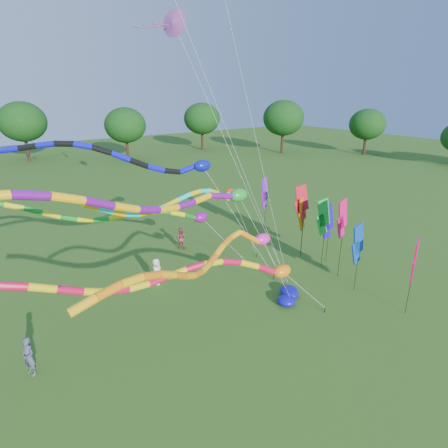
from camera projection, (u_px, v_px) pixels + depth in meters
ground at (308, 335)px, 18.08m from camera, size 160.00×160.00×0.00m
tube_kite_red at (192, 276)px, 15.77m from camera, size 14.69×2.33×6.06m
tube_kite_orange at (218, 255)px, 13.42m from camera, size 11.89×4.71×7.32m
tube_kite_purple at (132, 202)px, 13.71m from camera, size 18.33×2.58×9.34m
tube_kite_blue at (115, 158)px, 18.68m from camera, size 14.88×6.68×9.62m
tube_kite_cyan at (194, 199)px, 18.34m from camera, size 12.40×5.16×7.94m
tube_kite_green at (127, 215)px, 21.06m from camera, size 14.49×3.41×6.75m
delta_kite_high_c at (173, 23)px, 19.61m from camera, size 6.30×6.50×15.79m
banner_pole_blue_b at (327, 221)px, 24.69m from camera, size 1.15×0.31×4.22m
banner_pole_magenta_b at (342, 219)px, 22.28m from camera, size 1.16×0.25×5.19m
banner_pole_green at (323, 217)px, 23.79m from camera, size 1.16×0.27×4.79m
banner_pole_magenta_a at (415, 261)px, 18.61m from camera, size 1.10×0.52×4.40m
banner_pole_blue_a at (358, 244)px, 20.95m from camera, size 1.16×0.15×4.29m
banner_pole_violet at (264, 194)px, 27.75m from camera, size 1.10×0.53×5.14m
banner_pole_red at (301, 203)px, 25.11m from camera, size 1.13×0.41×5.29m
banner_pole_orange at (302, 213)px, 25.50m from camera, size 1.13×0.41×4.48m
blue_nylon_heap at (289, 297)px, 20.93m from camera, size 1.31×1.39×0.55m
person_a at (157, 271)px, 22.61m from camera, size 0.95×0.93×1.65m
person_b at (29, 357)px, 15.36m from camera, size 0.66×0.76×1.75m
person_c at (181, 238)px, 27.65m from camera, size 0.99×0.99×1.62m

